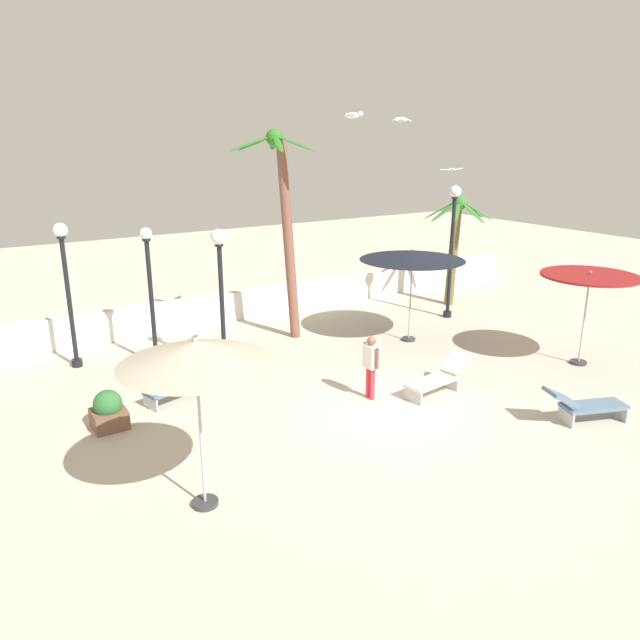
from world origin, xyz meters
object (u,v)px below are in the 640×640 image
patio_umbrella_0 (589,280)px  lamp_post_2 (67,280)px  lamp_post_1 (151,290)px  guest_0 (371,362)px  patio_umbrella_2 (196,354)px  lounge_chair_2 (585,405)px  palm_tree_0 (455,236)px  lounge_chair_0 (438,377)px  seagull_0 (401,119)px  seagull_1 (451,170)px  lamp_post_0 (452,235)px  seagull_2 (353,115)px  planter (108,411)px  lamp_post_3 (221,279)px  palm_tree_1 (285,215)px  patio_umbrella_1 (412,256)px  lounge_chair_1 (182,382)px

patio_umbrella_0 → lamp_post_2: lamp_post_2 is taller
lamp_post_1 → guest_0: lamp_post_1 is taller
patio_umbrella_2 → lounge_chair_2: 8.60m
palm_tree_0 → lamp_post_2: palm_tree_0 is taller
patio_umbrella_0 → lounge_chair_2: (-3.02, -2.22, -1.95)m
patio_umbrella_2 → lounge_chair_0: size_ratio=1.55×
patio_umbrella_2 → lounge_chair_0: (6.55, 1.34, -2.32)m
lamp_post_1 → guest_0: 6.20m
lounge_chair_0 → lamp_post_2: bearing=137.0°
seagull_0 → guest_0: bearing=-135.3°
seagull_0 → seagull_1: seagull_0 is taller
lamp_post_0 → seagull_2: size_ratio=5.52×
patio_umbrella_0 → lamp_post_0: bearing=88.4°
seagull_2 → planter: 8.01m
lamp_post_3 → seagull_1: bearing=12.7°
patio_umbrella_2 → lamp_post_0: bearing=27.7°
patio_umbrella_0 → lamp_post_1: lamp_post_1 is taller
lounge_chair_0 → planter: size_ratio=2.26×
lounge_chair_2 → planter: (-8.78, 5.28, -0.02)m
lamp_post_2 → lamp_post_3: (3.28, -2.39, 0.08)m
lounge_chair_2 → seagull_2: size_ratio=2.39×
palm_tree_1 → planter: 7.68m
palm_tree_1 → lounge_chair_0: (1.06, -5.57, -3.39)m
lamp_post_0 → lounge_chair_2: lamp_post_0 is taller
guest_0 → seagull_0: seagull_0 is taller
patio_umbrella_2 → lamp_post_2: size_ratio=0.77×
patio_umbrella_0 → planter: patio_umbrella_0 is taller
lounge_chair_2 → patio_umbrella_1: bearing=86.4°
lamp_post_0 → seagull_0: 4.43m
lounge_chair_0 → lounge_chair_1: size_ratio=1.00×
lounge_chair_0 → lamp_post_3: bearing=132.0°
lounge_chair_0 → seagull_2: 6.40m
patio_umbrella_0 → patio_umbrella_2: bearing=-176.4°
lamp_post_3 → lamp_post_1: bearing=135.4°
patio_umbrella_2 → guest_0: size_ratio=1.93×
palm_tree_0 → guest_0: 9.38m
patio_umbrella_2 → seagull_2: bearing=24.5°
lounge_chair_1 → seagull_1: bearing=16.2°
palm_tree_1 → seagull_2: (-1.12, -4.91, 2.59)m
patio_umbrella_1 → palm_tree_0: size_ratio=0.78×
patio_umbrella_2 → lamp_post_0: 12.76m
seagull_2 → planter: bearing=160.6°
lounge_chair_0 → seagull_2: (-2.18, 0.65, 5.98)m
patio_umbrella_2 → lamp_post_2: 7.92m
palm_tree_0 → seagull_1: seagull_1 is taller
palm_tree_1 → lamp_post_1: palm_tree_1 is taller
seagull_1 → planter: size_ratio=1.17×
patio_umbrella_1 → palm_tree_0: 4.76m
lamp_post_0 → lamp_post_3: size_ratio=1.18×
planter → lamp_post_0: bearing=10.3°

